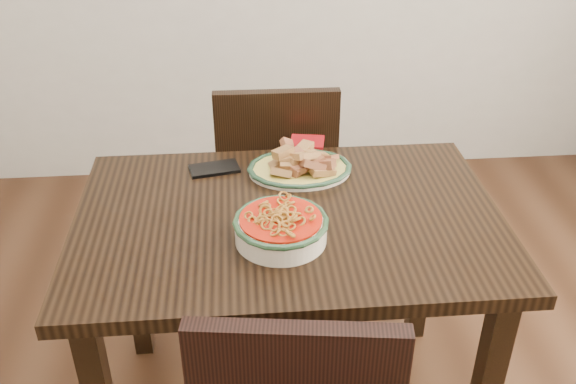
{
  "coord_description": "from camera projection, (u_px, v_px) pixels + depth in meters",
  "views": [
    {
      "loc": [
        -0.21,
        -1.29,
        1.69
      ],
      "look_at": [
        -0.09,
        0.16,
        0.81
      ],
      "focal_mm": 40.0,
      "sensor_mm": 36.0,
      "label": 1
    }
  ],
  "objects": [
    {
      "name": "dining_table",
      "position": [
        289.0,
        247.0,
        1.77
      ],
      "size": [
        1.14,
        0.76,
        0.75
      ],
      "color": "black",
      "rests_on": "ground"
    },
    {
      "name": "chair_far",
      "position": [
        276.0,
        178.0,
        2.38
      ],
      "size": [
        0.43,
        0.43,
        0.89
      ],
      "rotation": [
        0.0,
        0.0,
        3.13
      ],
      "color": "black",
      "rests_on": "ground"
    },
    {
      "name": "fish_plate",
      "position": [
        300.0,
        159.0,
        1.89
      ],
      "size": [
        0.3,
        0.24,
        0.11
      ],
      "color": "beige",
      "rests_on": "dining_table"
    },
    {
      "name": "noodle_bowl",
      "position": [
        281.0,
        225.0,
        1.59
      ],
      "size": [
        0.24,
        0.24,
        0.08
      ],
      "color": "beige",
      "rests_on": "dining_table"
    },
    {
      "name": "smartphone",
      "position": [
        214.0,
        169.0,
        1.92
      ],
      "size": [
        0.16,
        0.1,
        0.01
      ],
      "primitive_type": "cube",
      "rotation": [
        0.0,
        0.0,
        0.2
      ],
      "color": "black",
      "rests_on": "dining_table"
    },
    {
      "name": "napkin",
      "position": [
        307.0,
        142.0,
        2.07
      ],
      "size": [
        0.12,
        0.11,
        0.01
      ],
      "primitive_type": "cube",
      "rotation": [
        0.0,
        0.0,
        -0.19
      ],
      "color": "maroon",
      "rests_on": "dining_table"
    }
  ]
}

